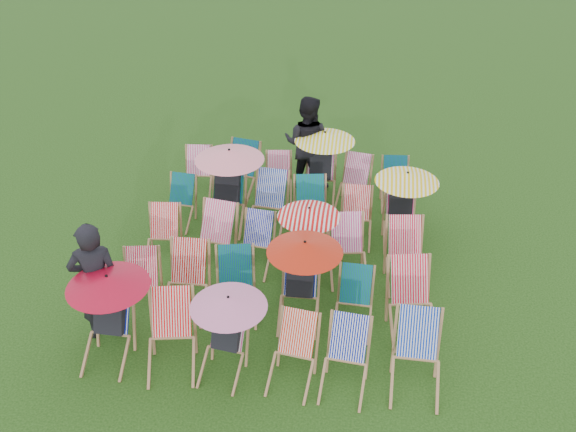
# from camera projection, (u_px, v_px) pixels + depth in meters

# --- Properties ---
(ground) EXTENTS (100.00, 100.00, 0.00)m
(ground) POSITION_uv_depth(u_px,v_px,m) (279.00, 272.00, 10.60)
(ground) COLOR black
(ground) RESTS_ON ground
(deckchair_0) EXTENTS (1.11, 1.15, 1.32)m
(deckchair_0) POSITION_uv_depth(u_px,v_px,m) (107.00, 317.00, 8.64)
(deckchair_0) COLOR #9B6F48
(deckchair_0) RESTS_ON ground
(deckchair_1) EXTENTS (0.82, 1.02, 1.00)m
(deckchair_1) POSITION_uv_depth(u_px,v_px,m) (171.00, 336.00, 8.60)
(deckchair_1) COLOR #9B6F48
(deckchair_1) RESTS_ON ground
(deckchair_2) EXTENTS (1.01, 1.08, 1.20)m
(deckchair_2) POSITION_uv_depth(u_px,v_px,m) (225.00, 334.00, 8.45)
(deckchair_2) COLOR #9B6F48
(deckchair_2) RESTS_ON ground
(deckchair_3) EXTENTS (0.70, 0.89, 0.89)m
(deckchair_3) POSITION_uv_depth(u_px,v_px,m) (293.00, 355.00, 8.40)
(deckchair_3) COLOR #9B6F48
(deckchair_3) RESTS_ON ground
(deckchair_4) EXTENTS (0.69, 0.89, 0.91)m
(deckchair_4) POSITION_uv_depth(u_px,v_px,m) (345.00, 360.00, 8.30)
(deckchair_4) COLOR #9B6F48
(deckchair_4) RESTS_ON ground
(deckchair_5) EXTENTS (0.68, 0.93, 1.00)m
(deckchair_5) POSITION_uv_depth(u_px,v_px,m) (417.00, 358.00, 8.27)
(deckchair_5) COLOR #9B6F48
(deckchair_5) RESTS_ON ground
(deckchair_6) EXTENTS (0.73, 0.92, 0.90)m
(deckchair_6) POSITION_uv_depth(u_px,v_px,m) (141.00, 286.00, 9.58)
(deckchair_6) COLOR #9B6F48
(deckchair_6) RESTS_ON ground
(deckchair_7) EXTENTS (0.68, 0.93, 0.99)m
(deckchair_7) POSITION_uv_depth(u_px,v_px,m) (186.00, 282.00, 9.59)
(deckchair_7) COLOR #9B6F48
(deckchair_7) RESTS_ON ground
(deckchair_8) EXTENTS (0.78, 0.98, 0.95)m
(deckchair_8) POSITION_uv_depth(u_px,v_px,m) (236.00, 287.00, 9.52)
(deckchair_8) COLOR #9B6F48
(deckchair_8) RESTS_ON ground
(deckchair_9) EXTENTS (1.10, 1.14, 1.31)m
(deckchair_9) POSITION_uv_depth(u_px,v_px,m) (301.00, 280.00, 9.31)
(deckchair_9) COLOR #9B6F48
(deckchair_9) RESTS_ON ground
(deckchair_10) EXTENTS (0.60, 0.81, 0.85)m
(deckchair_10) POSITION_uv_depth(u_px,v_px,m) (354.00, 303.00, 9.29)
(deckchair_10) COLOR #9B6F48
(deckchair_10) RESTS_ON ground
(deckchair_11) EXTENTS (0.84, 1.05, 1.03)m
(deckchair_11) POSITION_uv_depth(u_px,v_px,m) (412.00, 302.00, 9.16)
(deckchair_11) COLOR #9B6F48
(deckchair_11) RESTS_ON ground
(deckchair_12) EXTENTS (0.66, 0.87, 0.88)m
(deckchair_12) POSITION_uv_depth(u_px,v_px,m) (163.00, 237.00, 10.67)
(deckchair_12) COLOR #9B6F48
(deckchair_12) RESTS_ON ground
(deckchair_13) EXTENTS (0.82, 1.03, 1.01)m
(deckchair_13) POSITION_uv_depth(u_px,v_px,m) (212.00, 240.00, 10.49)
(deckchair_13) COLOR #9B6F48
(deckchair_13) RESTS_ON ground
(deckchair_14) EXTENTS (0.66, 0.86, 0.87)m
(deckchair_14) POSITION_uv_depth(u_px,v_px,m) (255.00, 244.00, 10.51)
(deckchair_14) COLOR #9B6F48
(deckchair_14) RESTS_ON ground
(deckchair_15) EXTENTS (1.00, 1.05, 1.19)m
(deckchair_15) POSITION_uv_depth(u_px,v_px,m) (305.00, 240.00, 10.27)
(deckchair_15) COLOR #9B6F48
(deckchair_15) RESTS_ON ground
(deckchair_16) EXTENTS (0.78, 0.97, 0.95)m
(deckchair_16) POSITION_uv_depth(u_px,v_px,m) (348.00, 251.00, 10.29)
(deckchair_16) COLOR #9B6F48
(deckchair_16) RESTS_ON ground
(deckchair_17) EXTENTS (0.76, 0.98, 0.99)m
(deckchair_17) POSITION_uv_depth(u_px,v_px,m) (406.00, 256.00, 10.14)
(deckchair_17) COLOR #9B6F48
(deckchair_17) RESTS_ON ground
(deckchair_18) EXTENTS (0.62, 0.81, 0.83)m
(deckchair_18) POSITION_uv_depth(u_px,v_px,m) (178.00, 203.00, 11.63)
(deckchair_18) COLOR #9B6F48
(deckchair_18) RESTS_ON ground
(deckchair_19) EXTENTS (1.22, 1.27, 1.45)m
(deckchair_19) POSITION_uv_depth(u_px,v_px,m) (227.00, 187.00, 11.42)
(deckchair_19) COLOR #9B6F48
(deckchair_19) RESTS_ON ground
(deckchair_20) EXTENTS (0.74, 0.98, 1.01)m
(deckchair_20) POSITION_uv_depth(u_px,v_px,m) (268.00, 205.00, 11.41)
(deckchair_20) COLOR #9B6F48
(deckchair_20) RESTS_ON ground
(deckchair_21) EXTENTS (0.77, 0.97, 0.96)m
(deckchair_21) POSITION_uv_depth(u_px,v_px,m) (311.00, 209.00, 11.32)
(deckchair_21) COLOR #9B6F48
(deckchair_21) RESTS_ON ground
(deckchair_22) EXTENTS (0.59, 0.83, 0.89)m
(deckchair_22) POSITION_uv_depth(u_px,v_px,m) (356.00, 218.00, 11.17)
(deckchair_22) COLOR #9B6F48
(deckchair_22) RESTS_ON ground
(deckchair_23) EXTENTS (1.09, 1.15, 1.29)m
(deckchair_23) POSITION_uv_depth(u_px,v_px,m) (402.00, 207.00, 11.02)
(deckchair_23) COLOR #9B6F48
(deckchair_23) RESTS_ON ground
(deckchair_24) EXTENTS (0.65, 0.85, 0.87)m
(deckchair_24) POSITION_uv_depth(u_px,v_px,m) (197.00, 174.00, 12.51)
(deckchair_24) COLOR #9B6F48
(deckchair_24) RESTS_ON ground
(deckchair_25) EXTENTS (0.85, 1.05, 1.02)m
(deckchair_25) POSITION_uv_depth(u_px,v_px,m) (238.00, 172.00, 12.40)
(deckchair_25) COLOR #9B6F48
(deckchair_25) RESTS_ON ground
(deckchair_26) EXTENTS (0.64, 0.82, 0.83)m
(deckchair_26) POSITION_uv_depth(u_px,v_px,m) (279.00, 178.00, 12.41)
(deckchair_26) COLOR #9B6F48
(deckchair_26) RESTS_ON ground
(deckchair_27) EXTENTS (1.14, 1.19, 1.36)m
(deckchair_27) POSITION_uv_depth(u_px,v_px,m) (321.00, 165.00, 12.22)
(deckchair_27) COLOR #9B6F48
(deckchair_27) RESTS_ON ground
(deckchair_28) EXTENTS (0.73, 0.91, 0.89)m
(deckchair_28) POSITION_uv_depth(u_px,v_px,m) (354.00, 182.00, 12.20)
(deckchair_28) COLOR #9B6F48
(deckchair_28) RESTS_ON ground
(deckchair_29) EXTENTS (0.63, 0.83, 0.86)m
(deckchair_29) POSITION_uv_depth(u_px,v_px,m) (396.00, 184.00, 12.17)
(deckchair_29) COLOR #9B6F48
(deckchair_29) RESTS_ON ground
(person_left) EXTENTS (0.81, 0.67, 1.91)m
(person_left) POSITION_uv_depth(u_px,v_px,m) (96.00, 282.00, 8.86)
(person_left) COLOR black
(person_left) RESTS_ON ground
(person_rear) EXTENTS (1.06, 0.89, 1.92)m
(person_rear) POSITION_uv_depth(u_px,v_px,m) (307.00, 143.00, 12.46)
(person_rear) COLOR black
(person_rear) RESTS_ON ground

